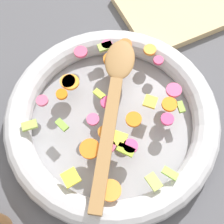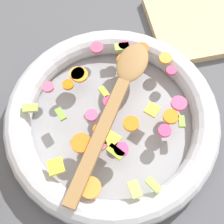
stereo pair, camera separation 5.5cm
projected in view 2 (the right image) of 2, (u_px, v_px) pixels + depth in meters
ground_plane at (112, 123)px, 0.60m from camera, size 4.00×4.00×0.00m
skillet at (112, 118)px, 0.58m from camera, size 0.40×0.40×0.05m
chopped_vegetables at (114, 106)px, 0.56m from camera, size 0.30×0.32×0.01m
wooden_spoon at (116, 99)px, 0.55m from camera, size 0.22×0.30×0.01m
cutting_board at (204, 23)px, 0.70m from camera, size 0.24×0.19×0.02m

